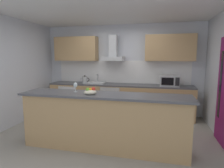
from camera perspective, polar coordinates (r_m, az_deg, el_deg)
name	(u,v)px	position (r m, az deg, el deg)	size (l,w,h in m)	color
ground	(105,135)	(4.30, -1.95, -14.90)	(5.61, 4.58, 0.02)	gray
ceiling	(105,9)	(4.07, -2.14, 21.42)	(5.61, 4.58, 0.02)	white
wall_back	(122,69)	(5.78, 2.92, 4.39)	(5.61, 0.12, 2.60)	silver
wall_left	(9,73)	(5.15, -28.35, 2.99)	(0.12, 4.58, 2.60)	silver
backsplash_tile	(121,72)	(5.71, 2.78, 3.64)	(3.92, 0.02, 0.66)	white
counter_back	(119,100)	(5.53, 2.12, -4.68)	(4.06, 0.60, 0.90)	tan
counter_island	(104,121)	(3.53, -2.48, -11.03)	(3.04, 0.64, 1.02)	tan
upper_cabinets	(120,48)	(5.55, 2.52, 10.54)	(4.01, 0.32, 0.70)	tan
oven	(112,99)	(5.54, 0.02, -4.54)	(0.60, 0.62, 0.80)	slate
refrigerator	(72,98)	(5.97, -11.95, -4.15)	(0.58, 0.60, 0.85)	white
microwave	(170,81)	(5.28, 16.77, 0.98)	(0.50, 0.38, 0.30)	#B7BABC
sink	(97,83)	(5.60, -4.61, 0.43)	(0.50, 0.40, 0.26)	silver
kettle	(85,80)	(5.67, -8.11, 1.25)	(0.29, 0.15, 0.24)	#B7BABC
range_hood	(113,53)	(5.54, 0.34, 9.28)	(0.62, 0.45, 0.72)	#B7BABC
wine_glass	(75,85)	(3.64, -10.84, -0.40)	(0.08, 0.08, 0.18)	silver
fruit_bowl	(90,92)	(3.39, -6.44, -2.29)	(0.22, 0.22, 0.13)	beige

